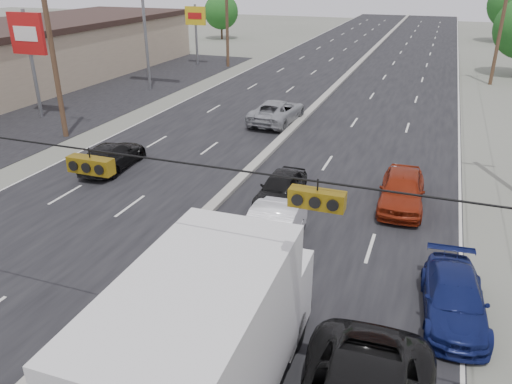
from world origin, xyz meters
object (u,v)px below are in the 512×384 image
utility_pole_right_c (502,23)px  tree_left_far (221,12)px  utility_pole_left_c (227,15)px  queue_car_a (281,188)px  queue_car_d (454,299)px  red_sedan (229,271)px  oncoming_far (277,112)px  pole_sign_far (196,21)px  utility_pole_left_b (52,50)px  box_truck (211,341)px  queue_car_b (270,235)px  pole_sign_mid (28,40)px  queue_car_e (402,190)px  oncoming_near (112,156)px

utility_pole_right_c → tree_left_far: size_ratio=1.63×
utility_pole_left_c → tree_left_far: 22.19m
tree_left_far → queue_car_a: tree_left_far is taller
queue_car_d → red_sedan: bearing=-175.5°
tree_left_far → oncoming_far: bearing=-61.4°
utility_pole_right_c → utility_pole_left_c: bearing=180.0°
tree_left_far → pole_sign_far: bearing=-73.3°
oncoming_far → pole_sign_far: bearing=-47.8°
queue_car_d → utility_pole_left_b: bearing=150.5°
red_sedan → box_truck: bearing=-74.2°
red_sedan → queue_car_b: queue_car_b is taller
pole_sign_far → pole_sign_mid: bearing=-92.6°
utility_pole_left_c → oncoming_far: (11.10, -17.79, -4.35)m
box_truck → queue_car_b: bearing=97.2°
queue_car_e → oncoming_near: queue_car_e is taller
pole_sign_mid → box_truck: pole_sign_mid is taller
utility_pole_left_c → pole_sign_far: size_ratio=1.67×
utility_pole_left_c → queue_car_b: size_ratio=2.08×
tree_left_far → queue_car_e: bearing=-58.5°
tree_left_far → oncoming_near: 50.88m
pole_sign_far → queue_car_a: 34.89m
pole_sign_far → queue_car_b: size_ratio=1.25×
tree_left_far → oncoming_near: tree_left_far is taller
oncoming_near → oncoming_far: 11.89m
pole_sign_mid → queue_car_b: bearing=-29.6°
utility_pole_right_c → red_sedan: size_ratio=2.15×
oncoming_near → oncoming_far: oncoming_far is taller
pole_sign_mid → box_truck: bearing=-40.9°
pole_sign_mid → tree_left_far: bearing=96.8°
queue_car_e → utility_pole_right_c: bearing=77.6°
utility_pole_right_c → utility_pole_left_b: bearing=-135.0°
queue_car_a → oncoming_far: (-3.92, 11.54, 0.10)m
utility_pole_right_c → oncoming_far: (-13.90, -17.79, -4.35)m
pole_sign_far → oncoming_near: bearing=-71.9°
red_sedan → queue_car_e: bearing=58.4°
tree_left_far → queue_car_a: size_ratio=1.60×
queue_car_a → oncoming_near: (-9.22, 0.90, 0.00)m
utility_pole_left_b → tree_left_far: bearing=101.9°
pole_sign_far → queue_car_b: bearing=-59.9°
utility_pole_left_b → queue_car_a: utility_pole_left_b is taller
oncoming_near → oncoming_far: size_ratio=0.84×
utility_pole_left_b → oncoming_near: bearing=-30.6°
red_sedan → oncoming_near: (-9.70, 7.78, -0.11)m
utility_pole_left_b → oncoming_far: bearing=33.0°
utility_pole_right_c → oncoming_far: 22.99m
red_sedan → queue_car_e: 9.34m
queue_car_e → oncoming_far: (-8.87, 10.22, -0.01)m
pole_sign_far → box_truck: bearing=-63.2°
tree_left_far → queue_car_e: size_ratio=1.36×
pole_sign_mid → queue_car_e: (24.47, -6.01, -4.35)m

